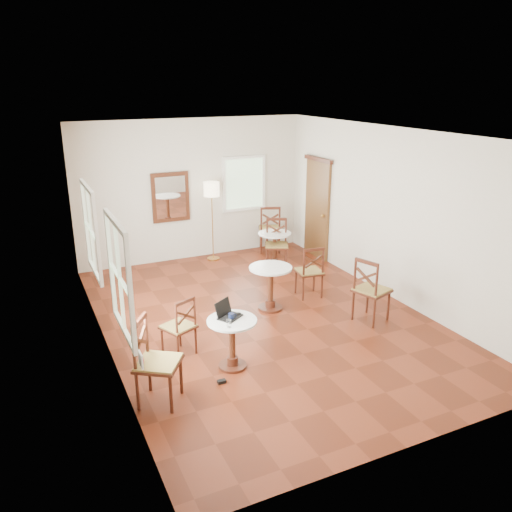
{
  "coord_description": "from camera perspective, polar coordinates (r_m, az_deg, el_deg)",
  "views": [
    {
      "loc": [
        -3.41,
        -6.94,
        3.74
      ],
      "look_at": [
        0.0,
        0.3,
        1.0
      ],
      "focal_mm": 36.24,
      "sensor_mm": 36.0,
      "label": 1
    }
  ],
  "objects": [
    {
      "name": "mouse",
      "position": [
        7.04,
        -2.05,
        -6.41
      ],
      "size": [
        0.12,
        0.1,
        0.04
      ],
      "primitive_type": "ellipsoid",
      "rotation": [
        0.0,
        0.0,
        -0.4
      ],
      "color": "black",
      "rests_on": "cafe_table_near"
    },
    {
      "name": "chair_near_b",
      "position": [
        6.41,
        -10.99,
        -11.41
      ],
      "size": [
        0.7,
        0.7,
        1.09
      ],
      "rotation": [
        0.0,
        0.0,
        0.98
      ],
      "color": "#471E11",
      "rests_on": "ground"
    },
    {
      "name": "chair_mid_b",
      "position": [
        8.51,
        12.56,
        -3.68
      ],
      "size": [
        0.63,
        0.63,
        1.08
      ],
      "rotation": [
        0.0,
        0.0,
        1.9
      ],
      "color": "#471E11",
      "rests_on": "ground"
    },
    {
      "name": "cafe_table_mid",
      "position": [
        8.75,
        1.6,
        -3.02
      ],
      "size": [
        0.73,
        0.73,
        0.77
      ],
      "color": "#471E11",
      "rests_on": "ground"
    },
    {
      "name": "floor_lamp",
      "position": [
        11.0,
        -4.92,
        6.78
      ],
      "size": [
        0.33,
        0.33,
        1.71
      ],
      "color": "#BF8C3F",
      "rests_on": "ground"
    },
    {
      "name": "water_glass",
      "position": [
        6.71,
        -2.99,
        -7.43
      ],
      "size": [
        0.06,
        0.06,
        0.11
      ],
      "primitive_type": "cylinder",
      "color": "white",
      "rests_on": "cafe_table_near"
    },
    {
      "name": "chair_near_a",
      "position": [
        7.42,
        -8.45,
        -7.7
      ],
      "size": [
        0.54,
        0.54,
        0.89
      ],
      "rotation": [
        0.0,
        0.0,
        3.57
      ],
      "color": "#471E11",
      "rests_on": "ground"
    },
    {
      "name": "cafe_table_near",
      "position": [
        7.05,
        -2.65,
        -9.03
      ],
      "size": [
        0.67,
        0.67,
        0.71
      ],
      "color": "#471E11",
      "rests_on": "ground"
    },
    {
      "name": "room_shell",
      "position": [
        8.17,
        -0.3,
        5.8
      ],
      "size": [
        5.02,
        7.02,
        3.01
      ],
      "color": "beige",
      "rests_on": "ground"
    },
    {
      "name": "navy_mug",
      "position": [
        6.92,
        -2.72,
        -6.67
      ],
      "size": [
        0.11,
        0.08,
        0.09
      ],
      "color": "black",
      "rests_on": "cafe_table_near"
    },
    {
      "name": "chair_mid_a",
      "position": [
        9.32,
        5.95,
        -1.7
      ],
      "size": [
        0.5,
        0.5,
        0.96
      ],
      "rotation": [
        0.0,
        0.0,
        3.0
      ],
      "color": "#471E11",
      "rests_on": "ground"
    },
    {
      "name": "ground",
      "position": [
        8.59,
        0.86,
        -6.91
      ],
      "size": [
        7.0,
        7.0,
        0.0
      ],
      "primitive_type": "plane",
      "color": "#622310",
      "rests_on": "ground"
    },
    {
      "name": "chair_back_a",
      "position": [
        11.74,
        1.55,
        3.06
      ],
      "size": [
        0.66,
        0.66,
        1.08
      ],
      "rotation": [
        0.0,
        0.0,
        2.73
      ],
      "color": "#471E11",
      "rests_on": "ground"
    },
    {
      "name": "laptop",
      "position": [
        6.99,
        -3.21,
        -6.31
      ],
      "size": [
        0.4,
        0.39,
        0.22
      ],
      "rotation": [
        0.0,
        0.0,
        0.57
      ],
      "color": "black",
      "rests_on": "cafe_table_near"
    },
    {
      "name": "cafe_table_back",
      "position": [
        10.82,
        2.06,
        1.17
      ],
      "size": [
        0.68,
        0.68,
        0.72
      ],
      "color": "#471E11",
      "rests_on": "ground"
    },
    {
      "name": "chair_back_b",
      "position": [
        10.68,
        2.28,
        1.3
      ],
      "size": [
        0.64,
        0.64,
        1.04
      ],
      "rotation": [
        0.0,
        0.0,
        -0.45
      ],
      "color": "#471E11",
      "rests_on": "ground"
    },
    {
      "name": "power_adapter",
      "position": [
        6.92,
        -3.82,
        -13.67
      ],
      "size": [
        0.11,
        0.07,
        0.04
      ],
      "primitive_type": "cube",
      "color": "black",
      "rests_on": "ground"
    }
  ]
}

